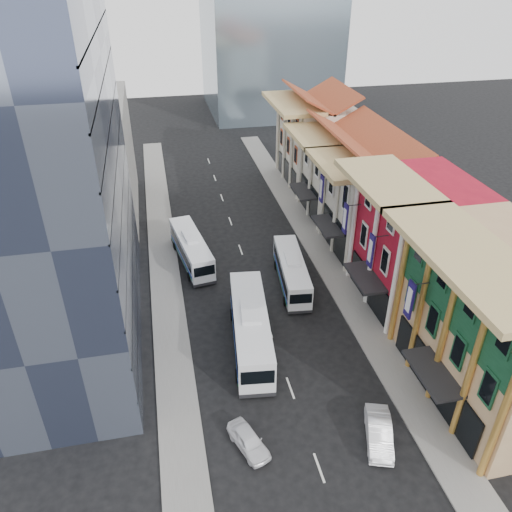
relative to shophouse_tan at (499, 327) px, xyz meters
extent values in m
plane|color=black|center=(-14.00, -5.00, -6.00)|extent=(200.00, 200.00, 0.00)
cube|color=slate|center=(-5.50, 17.00, -5.92)|extent=(3.00, 90.00, 0.15)
cube|color=slate|center=(-22.50, 17.00, -5.92)|extent=(3.00, 90.00, 0.15)
cube|color=tan|center=(0.00, 0.00, 0.00)|extent=(8.00, 14.00, 12.00)
cube|color=#A61224|center=(0.00, 12.00, 0.00)|extent=(8.00, 10.00, 12.00)
cube|color=beige|center=(0.00, 21.50, -1.00)|extent=(8.00, 9.00, 10.00)
cube|color=beige|center=(0.00, 30.50, -1.00)|extent=(8.00, 9.00, 10.00)
cube|color=beige|center=(0.00, 41.00, -0.50)|extent=(8.00, 12.00, 11.00)
cube|color=#434D6B|center=(-31.00, 14.00, 9.00)|extent=(12.00, 26.00, 30.00)
cube|color=gray|center=(-30.00, 37.00, 1.00)|extent=(10.00, 18.00, 14.00)
imported|color=white|center=(-18.13, -1.52, -5.36)|extent=(2.78, 4.07, 1.28)
imported|color=white|center=(-9.44, -2.76, -5.25)|extent=(2.91, 4.79, 1.49)
camera|label=1|loc=(-22.13, -22.91, 22.33)|focal=35.00mm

